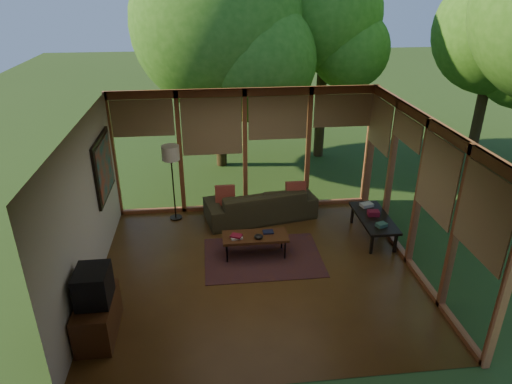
{
  "coord_description": "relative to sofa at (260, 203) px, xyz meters",
  "views": [
    {
      "loc": [
        -0.78,
        -6.67,
        4.69
      ],
      "look_at": [
        0.04,
        0.7,
        1.22
      ],
      "focal_mm": 32.0,
      "sensor_mm": 36.0,
      "label": 1
    }
  ],
  "objects": [
    {
      "name": "ct_book_upper",
      "position": [
        -0.62,
        -1.53,
        0.13
      ],
      "size": [
        0.24,
        0.22,
        0.03
      ],
      "primitive_type": "cube",
      "rotation": [
        0.0,
        0.0,
        -0.43
      ],
      "color": "maroon",
      "rests_on": "coffee_table"
    },
    {
      "name": "floor_lamp",
      "position": [
        -1.82,
        0.17,
        1.07
      ],
      "size": [
        0.36,
        0.36,
        1.65
      ],
      "color": "black",
      "rests_on": "floor"
    },
    {
      "name": "side_console",
      "position": [
        2.13,
        -1.06,
        0.07
      ],
      "size": [
        0.6,
        1.4,
        0.46
      ],
      "color": "black",
      "rests_on": "floor"
    },
    {
      "name": "tree_nw",
      "position": [
        -0.69,
        3.28,
        3.36
      ],
      "size": [
        4.29,
        4.29,
        5.85
      ],
      "color": "#3E2E16",
      "rests_on": "ground"
    },
    {
      "name": "tree_ne",
      "position": [
        2.15,
        3.73,
        3.5
      ],
      "size": [
        2.94,
        2.94,
        5.33
      ],
      "color": "#3E2E16",
      "rests_on": "ground"
    },
    {
      "name": "ceiling",
      "position": [
        -0.27,
        -2.0,
        2.36
      ],
      "size": [
        5.5,
        5.5,
        0.0
      ],
      "primitive_type": "plane",
      "rotation": [
        3.14,
        0.0,
        0.0
      ],
      "color": "silver",
      "rests_on": "ground"
    },
    {
      "name": "ct_bowl",
      "position": [
        -0.22,
        -1.58,
        0.12
      ],
      "size": [
        0.16,
        0.16,
        0.07
      ],
      "primitive_type": "ellipsoid",
      "color": "black",
      "rests_on": "coffee_table"
    },
    {
      "name": "coffee_table",
      "position": [
        -0.27,
        -1.48,
        0.05
      ],
      "size": [
        1.2,
        0.5,
        0.43
      ],
      "color": "#502B15",
      "rests_on": "floor"
    },
    {
      "name": "console_book_c",
      "position": [
        2.13,
        -0.61,
        0.15
      ],
      "size": [
        0.28,
        0.24,
        0.07
      ],
      "primitive_type": "cube",
      "rotation": [
        0.0,
        0.0,
        0.27
      ],
      "color": "beige",
      "rests_on": "side_console"
    },
    {
      "name": "console_book_b",
      "position": [
        2.13,
        -1.01,
        0.17
      ],
      "size": [
        0.24,
        0.18,
        0.1
      ],
      "primitive_type": "cube",
      "rotation": [
        0.0,
        0.0,
        -0.1
      ],
      "color": "maroon",
      "rests_on": "side_console"
    },
    {
      "name": "exterior_lawn",
      "position": [
        7.73,
        6.0,
        -0.35
      ],
      "size": [
        40.0,
        40.0,
        0.0
      ],
      "primitive_type": "plane",
      "color": "#2D481B",
      "rests_on": "ground"
    },
    {
      "name": "window_wall_right",
      "position": [
        2.48,
        -2.0,
        1.01
      ],
      "size": [
        0.12,
        5.0,
        2.7
      ],
      "primitive_type": "cube",
      "color": "#9A532F",
      "rests_on": "ground"
    },
    {
      "name": "pillow_right",
      "position": [
        0.75,
        -0.05,
        0.25
      ],
      "size": [
        0.42,
        0.23,
        0.45
      ],
      "primitive_type": "cube",
      "rotation": [
        -0.21,
        0.0,
        0.0
      ],
      "color": "maroon",
      "rests_on": "sofa"
    },
    {
      "name": "television",
      "position": [
        -2.72,
        -3.3,
        0.51
      ],
      "size": [
        0.45,
        0.55,
        0.5
      ],
      "primitive_type": "cube",
      "color": "black",
      "rests_on": "media_cabinet"
    },
    {
      "name": "wall_front",
      "position": [
        -0.27,
        -4.5,
        1.01
      ],
      "size": [
        5.5,
        0.04,
        2.7
      ],
      "primitive_type": "cube",
      "color": "beige",
      "rests_on": "ground"
    },
    {
      "name": "ct_book_side",
      "position": [
        -0.02,
        -1.4,
        0.1
      ],
      "size": [
        0.2,
        0.15,
        0.03
      ],
      "primitive_type": "cube",
      "rotation": [
        0.0,
        0.0,
        0.02
      ],
      "color": "black",
      "rests_on": "coffee_table"
    },
    {
      "name": "console_book_a",
      "position": [
        2.13,
        -1.46,
        0.15
      ],
      "size": [
        0.23,
        0.2,
        0.07
      ],
      "primitive_type": "cube",
      "rotation": [
        0.0,
        0.0,
        0.36
      ],
      "color": "#386350",
      "rests_on": "side_console"
    },
    {
      "name": "sofa",
      "position": [
        0.0,
        0.0,
        0.0
      ],
      "size": [
        2.45,
        1.33,
        0.68
      ],
      "primitive_type": "imported",
      "rotation": [
        0.0,
        0.0,
        3.33
      ],
      "color": "#3B351D",
      "rests_on": "floor"
    },
    {
      "name": "floor",
      "position": [
        -0.27,
        -2.0,
        -0.34
      ],
      "size": [
        5.5,
        5.5,
        0.0
      ],
      "primitive_type": "plane",
      "color": "brown",
      "rests_on": "ground"
    },
    {
      "name": "tree_far",
      "position": [
        6.3,
        2.68,
        3.14
      ],
      "size": [
        3.14,
        3.14,
        5.06
      ],
      "color": "#3E2E16",
      "rests_on": "ground"
    },
    {
      "name": "wall_painting",
      "position": [
        -2.99,
        -0.6,
        1.21
      ],
      "size": [
        0.06,
        1.35,
        1.15
      ],
      "color": "black",
      "rests_on": "wall_left"
    },
    {
      "name": "wall_left",
      "position": [
        -3.02,
        -2.0,
        1.01
      ],
      "size": [
        0.04,
        5.0,
        2.7
      ],
      "primitive_type": "cube",
      "color": "beige",
      "rests_on": "ground"
    },
    {
      "name": "ct_book_lower",
      "position": [
        -0.62,
        -1.53,
        0.1
      ],
      "size": [
        0.24,
        0.2,
        0.03
      ],
      "primitive_type": "cube",
      "rotation": [
        0.0,
        0.0,
        0.21
      ],
      "color": "beige",
      "rests_on": "coffee_table"
    },
    {
      "name": "rug",
      "position": [
        -0.14,
        -1.56,
        -0.33
      ],
      "size": [
        2.15,
        1.52,
        0.01
      ],
      "primitive_type": "cube",
      "color": "maroon",
      "rests_on": "floor"
    },
    {
      "name": "pillow_left",
      "position": [
        -0.75,
        -0.05,
        0.25
      ],
      "size": [
        0.41,
        0.22,
        0.43
      ],
      "primitive_type": "cube",
      "rotation": [
        -0.21,
        0.0,
        0.0
      ],
      "color": "maroon",
      "rests_on": "sofa"
    },
    {
      "name": "window_wall_back",
      "position": [
        -0.27,
        0.5,
        1.01
      ],
      "size": [
        5.5,
        0.12,
        2.7
      ],
      "primitive_type": "cube",
      "color": "#9A532F",
      "rests_on": "ground"
    },
    {
      "name": "media_cabinet",
      "position": [
        -2.74,
        -3.3,
        -0.04
      ],
      "size": [
        0.5,
        1.0,
        0.6
      ],
      "primitive_type": "cube",
      "color": "#502B15",
      "rests_on": "floor"
    }
  ]
}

